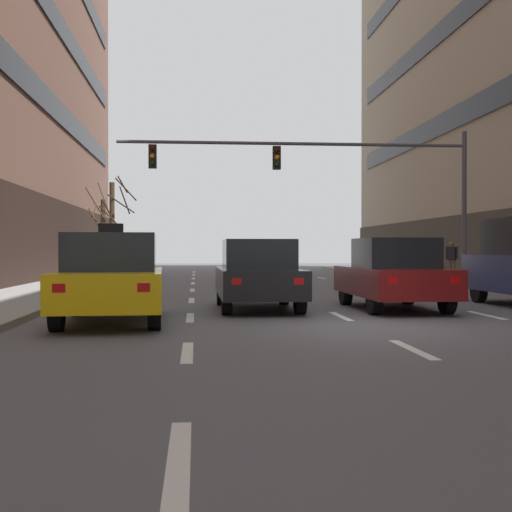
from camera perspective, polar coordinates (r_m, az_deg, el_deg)
ground_plane at (r=13.25m, az=8.67°, el=-5.68°), size 120.00×120.00×0.00m
lane_stripe_l1_s2 at (r=5.02m, az=-6.29°, el=-16.02°), size 0.16×2.00×0.01m
lane_stripe_l1_s3 at (r=9.91m, az=-5.59°, el=-7.76°), size 0.16×2.00×0.01m
lane_stripe_l1_s4 at (r=14.88m, az=-5.37°, el=-4.99°), size 0.16×2.00×0.01m
lane_stripe_l1_s5 at (r=19.86m, az=-5.25°, el=-3.60°), size 0.16×2.00×0.01m
lane_stripe_l1_s6 at (r=24.85m, az=-5.19°, el=-2.77°), size 0.16×2.00×0.01m
lane_stripe_l1_s7 at (r=29.84m, az=-5.14°, el=-2.22°), size 0.16×2.00×0.01m
lane_stripe_l1_s8 at (r=34.84m, az=-5.11°, el=-1.83°), size 0.16×2.00×0.01m
lane_stripe_l1_s9 at (r=39.83m, az=-5.09°, el=-1.53°), size 0.16×2.00×0.01m
lane_stripe_l1_s10 at (r=44.83m, az=-5.07°, el=-1.30°), size 0.16×2.00×0.01m
lane_stripe_l2_s3 at (r=10.38m, az=12.60°, el=-7.39°), size 0.16×2.00×0.01m
lane_stripe_l2_s4 at (r=15.20m, az=6.89°, el=-4.87°), size 0.16×2.00×0.01m
lane_stripe_l2_s5 at (r=20.10m, az=3.97°, el=-3.55°), size 0.16×2.00×0.01m
lane_stripe_l2_s6 at (r=25.04m, az=2.20°, el=-2.74°), size 0.16×2.00×0.01m
lane_stripe_l2_s7 at (r=30.00m, az=1.01°, el=-2.20°), size 0.16×2.00×0.01m
lane_stripe_l2_s8 at (r=34.97m, az=0.17°, el=-1.81°), size 0.16×2.00×0.01m
lane_stripe_l2_s9 at (r=39.95m, az=-0.47°, el=-1.52°), size 0.16×2.00×0.01m
lane_stripe_l2_s10 at (r=44.94m, az=-0.97°, el=-1.29°), size 0.16×2.00×0.01m
lane_stripe_l3_s4 at (r=16.16m, az=18.15°, el=-4.57°), size 0.16×2.00×0.01m
lane_stripe_l3_s5 at (r=20.84m, az=12.75°, el=-3.42°), size 0.16×2.00×0.01m
lane_stripe_l3_s6 at (r=25.64m, az=9.35°, el=-2.67°), size 0.16×2.00×0.01m
lane_stripe_l3_s7 at (r=30.50m, az=7.03°, el=-2.16°), size 0.16×2.00×0.01m
lane_stripe_l3_s8 at (r=35.40m, az=5.36°, el=-1.79°), size 0.16×2.00×0.01m
lane_stripe_l3_s9 at (r=40.33m, az=4.09°, el=-1.50°), size 0.16×2.00×0.01m
lane_stripe_l3_s10 at (r=45.27m, az=3.10°, el=-1.28°), size 0.16×2.00×0.01m
taxi_driving_0 at (r=14.00m, az=-11.64°, el=-1.82°), size 2.16×4.74×1.93m
car_driving_1 at (r=17.11m, az=11.07°, el=-1.47°), size 1.95×4.56×1.70m
car_driving_2 at (r=16.74m, az=0.15°, el=-1.56°), size 1.89×4.47×1.67m
traffic_signal_0 at (r=25.91m, az=6.41°, el=6.87°), size 12.82×0.35×5.67m
street_tree_0 at (r=35.64m, az=-12.35°, el=1.78°), size 1.65×1.48×4.38m
street_tree_1 at (r=39.32m, az=-11.55°, el=2.54°), size 2.15×1.87×5.27m
pedestrian_1 at (r=31.48m, az=15.61°, el=-0.13°), size 0.44×0.37×1.63m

